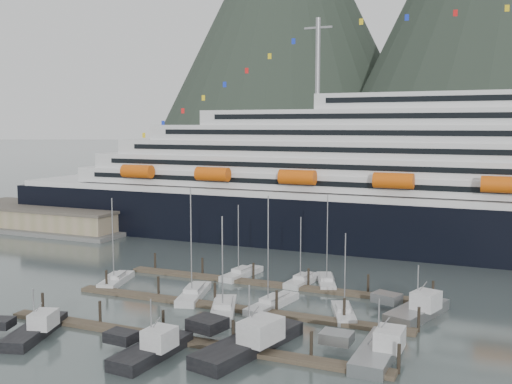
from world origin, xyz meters
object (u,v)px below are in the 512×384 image
Objects in this scene: warehouse at (48,219)px; trawler_b at (151,349)px; sailboat_d at (272,304)px; sailboat_g at (326,282)px; sailboat_a at (116,281)px; trawler_e at (416,310)px; trawler_c at (248,341)px; sailboat_c at (223,310)px; sailboat_h at (343,313)px; trawler_a at (34,329)px; sailboat_f at (303,281)px; trawler_d at (377,350)px; sailboat_e at (242,274)px; sailboat_b at (194,294)px.

warehouse is 4.24× the size of trawler_b.
sailboat_d is 14.27m from sailboat_g.
sailboat_a reaches higher than trawler_b.
trawler_e is (15.00, -10.28, 0.52)m from sailboat_g.
sailboat_d is 0.97× the size of trawler_c.
trawler_c is at bearing -164.22° from sailboat_c.
sailboat_h is (9.82, -0.01, -0.03)m from sailboat_d.
sailboat_h is 0.95× the size of trawler_e.
sailboat_d is 29.98m from trawler_a.
trawler_e is at bearing -110.02° from sailboat_f.
trawler_d is at bearing -62.96° from trawler_c.
sailboat_c is 6.96m from sailboat_d.
sailboat_c is 20.61m from sailboat_g.
trawler_d is at bearing -168.94° from trawler_e.
sailboat_f reaches higher than trawler_d.
trawler_e is (14.97, 18.90, -0.06)m from trawler_c.
warehouse is 75.05m from sailboat_f.
sailboat_g is at bearing -10.07° from trawler_b.
trawler_e is at bearing -145.70° from sailboat_g.
sailboat_f is 40.11m from trawler_a.
trawler_c is at bearing -146.29° from sailboat_e.
sailboat_d is 1.32× the size of trawler_d.
warehouse is 65.10m from sailboat_e.
trawler_a is 25.27m from trawler_c.
sailboat_g is 1.20× the size of trawler_e.
sailboat_h reaches higher than warehouse.
sailboat_g is at bearing 27.59° from trawler_d.
trawler_c is (-6.47, -15.30, 0.59)m from sailboat_h.
sailboat_c is at bearing 1.87° from trawler_b.
sailboat_d reaches higher than sailboat_c.
trawler_a is at bearing 143.66° from sailboat_d.
trawler_c is (13.92, -28.46, 0.58)m from sailboat_e.
warehouse is 88.96m from sailboat_h.
sailboat_b reaches higher than trawler_a.
sailboat_h is 0.96× the size of trawler_d.
sailboat_e is 0.85× the size of sailboat_g.
sailboat_d is at bearing -104.15° from sailboat_b.
sailboat_g is 1.27× the size of sailboat_h.
trawler_d is at bearing -125.01° from sailboat_e.
sailboat_d is 1.44× the size of trawler_b.
sailboat_d is 9.82m from sailboat_h.
sailboat_e is at bearing -20.44° from warehouse.
trawler_e is (39.56, 24.75, 0.12)m from trawler_a.
trawler_d is at bearing -172.26° from sailboat_h.
warehouse is 3.85× the size of trawler_e.
trawler_d is (13.27, 3.41, -0.09)m from trawler_c.
sailboat_d reaches higher than sailboat_f.
trawler_c is (29.90, -16.94, 0.56)m from sailboat_a.
sailboat_f is at bearing -56.94° from sailboat_b.
sailboat_a reaches higher than sailboat_e.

